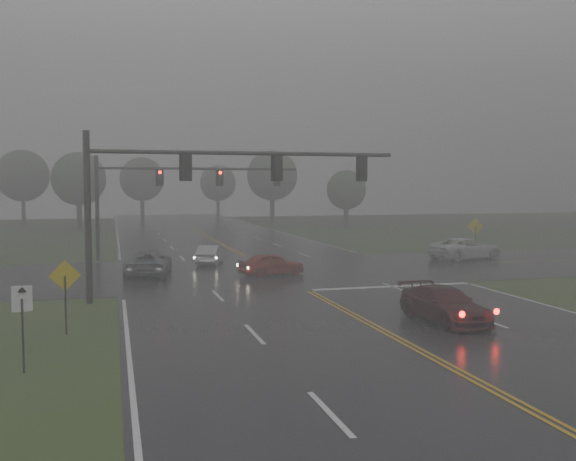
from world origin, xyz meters
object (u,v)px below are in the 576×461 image
object	(u,v)px
sedan_silver	(211,264)
car_grey	(149,275)
pickup_white	(466,259)
sedan_maroon	(444,322)
signal_gantry_near	(190,182)
signal_gantry_far	(164,186)
sedan_red	(271,276)

from	to	relation	value
sedan_silver	car_grey	world-z (taller)	car_grey
sedan_silver	pickup_white	distance (m)	17.77
sedan_maroon	signal_gantry_near	distance (m)	12.66
signal_gantry_near	signal_gantry_far	distance (m)	16.84
sedan_maroon	sedan_silver	bearing A→B (deg)	101.98
signal_gantry_far	sedan_silver	bearing A→B (deg)	-59.11
pickup_white	signal_gantry_near	bearing A→B (deg)	105.29
pickup_white	signal_gantry_near	size ratio (longest dim) A/B	0.37
sedan_maroon	sedan_silver	size ratio (longest dim) A/B	1.17
signal_gantry_near	sedan_red	bearing A→B (deg)	49.84
signal_gantry_near	sedan_silver	bearing A→B (deg)	77.79
car_grey	sedan_silver	bearing A→B (deg)	-126.35
signal_gantry_near	signal_gantry_far	world-z (taller)	signal_gantry_near
sedan_red	signal_gantry_near	bearing A→B (deg)	126.23
sedan_silver	signal_gantry_near	xyz separation A→B (m)	(-2.69, -12.45, 5.31)
sedan_maroon	sedan_red	world-z (taller)	same
sedan_silver	pickup_white	world-z (taller)	pickup_white
pickup_white	signal_gantry_far	distance (m)	21.84
sedan_silver	sedan_maroon	bearing A→B (deg)	124.89
car_grey	signal_gantry_far	size ratio (longest dim) A/B	0.36
sedan_maroon	car_grey	xyz separation A→B (m)	(-10.07, 15.95, 0.00)
sedan_silver	car_grey	bearing A→B (deg)	63.19
sedan_maroon	sedan_red	bearing A→B (deg)	98.98
sedan_red	pickup_white	distance (m)	15.68
sedan_maroon	pickup_white	distance (m)	21.68
signal_gantry_far	signal_gantry_near	bearing A→B (deg)	-90.23
car_grey	signal_gantry_far	bearing A→B (deg)	-91.29
pickup_white	signal_gantry_near	xyz separation A→B (m)	(-20.36, -10.59, 5.31)
signal_gantry_far	car_grey	bearing A→B (deg)	-100.25
car_grey	pickup_white	bearing A→B (deg)	-165.13
car_grey	pickup_white	world-z (taller)	pickup_white
sedan_red	signal_gantry_near	distance (m)	9.77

